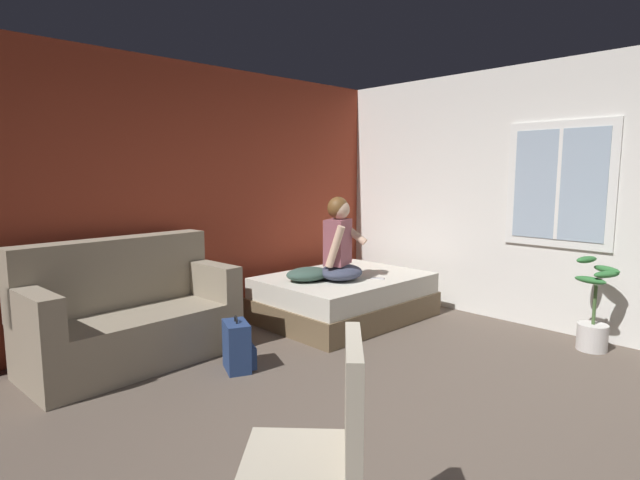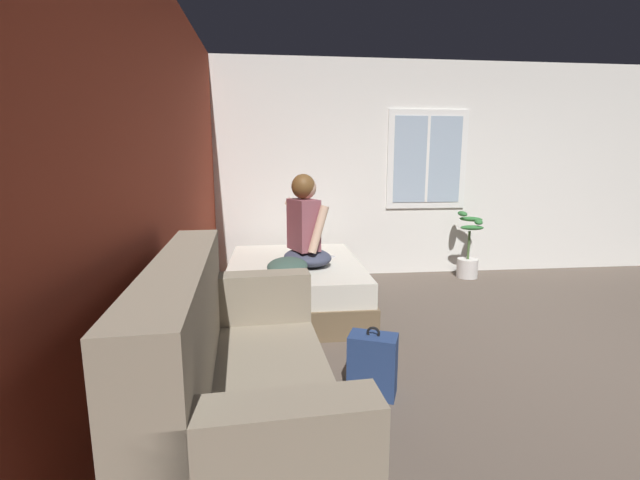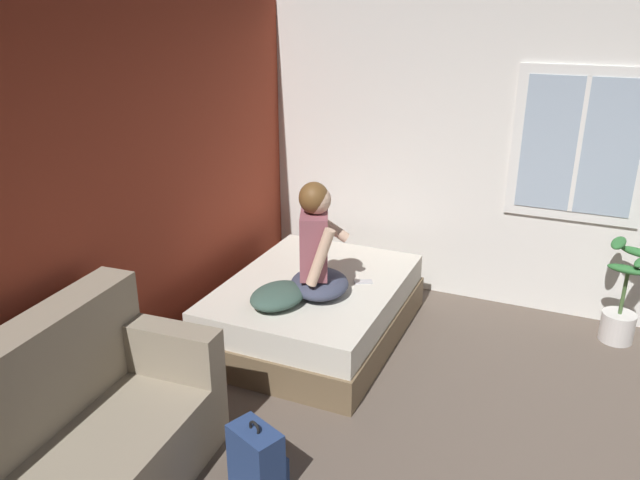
# 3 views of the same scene
# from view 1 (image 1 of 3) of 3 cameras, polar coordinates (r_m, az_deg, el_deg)

# --- Properties ---
(ground_plane) EXTENTS (40.00, 40.00, 0.00)m
(ground_plane) POSITION_cam_1_polar(r_m,az_deg,el_deg) (3.19, 11.74, -22.61)
(ground_plane) COLOR brown
(wall_back_accent) EXTENTS (10.65, 0.16, 2.70)m
(wall_back_accent) POSITION_cam_1_polar(r_m,az_deg,el_deg) (5.23, -17.76, 4.57)
(wall_back_accent) COLOR #993823
(wall_back_accent) RESTS_ON ground
(wall_side_with_window) EXTENTS (0.19, 7.57, 2.70)m
(wall_side_with_window) POSITION_cam_1_polar(r_m,az_deg,el_deg) (5.43, 29.82, 4.04)
(wall_side_with_window) COLOR silver
(wall_side_with_window) RESTS_ON ground
(bed) EXTENTS (1.79, 1.33, 0.48)m
(bed) POSITION_cam_1_polar(r_m,az_deg,el_deg) (5.56, 2.76, -6.54)
(bed) COLOR brown
(bed) RESTS_ON ground
(couch) EXTENTS (1.75, 0.93, 1.04)m
(couch) POSITION_cam_1_polar(r_m,az_deg,el_deg) (4.59, -20.98, -8.08)
(couch) COLOR gray
(couch) RESTS_ON ground
(side_chair) EXTENTS (0.65, 0.65, 0.98)m
(side_chair) POSITION_cam_1_polar(r_m,az_deg,el_deg) (2.10, -0.08, -22.98)
(side_chair) COLOR #382D23
(side_chair) RESTS_ON ground
(person_seated) EXTENTS (0.65, 0.61, 0.88)m
(person_seated) POSITION_cam_1_polar(r_m,az_deg,el_deg) (5.24, 2.25, -0.72)
(person_seated) COLOR #383D51
(person_seated) RESTS_ON bed
(backpack) EXTENTS (0.32, 0.35, 0.46)m
(backpack) POSITION_cam_1_polar(r_m,az_deg,el_deg) (4.21, -9.37, -11.95)
(backpack) COLOR navy
(backpack) RESTS_ON ground
(throw_pillow) EXTENTS (0.53, 0.43, 0.14)m
(throw_pillow) POSITION_cam_1_polar(r_m,az_deg,el_deg) (5.23, -1.40, -3.92)
(throw_pillow) COLOR #385147
(throw_pillow) RESTS_ON bed
(cell_phone) EXTENTS (0.13, 0.16, 0.01)m
(cell_phone) POSITION_cam_1_polar(r_m,az_deg,el_deg) (5.37, 6.61, -4.36)
(cell_phone) COLOR #B7B7BC
(cell_phone) RESTS_ON bed
(potted_plant) EXTENTS (0.39, 0.37, 0.85)m
(potted_plant) POSITION_cam_1_polar(r_m,az_deg,el_deg) (5.19, 28.80, -7.79)
(potted_plant) COLOR silver
(potted_plant) RESTS_ON ground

